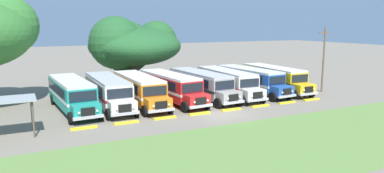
# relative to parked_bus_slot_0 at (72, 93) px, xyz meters

# --- Properties ---
(ground_plane) EXTENTS (220.00, 220.00, 0.00)m
(ground_plane) POSITION_rel_parked_bus_slot_0_xyz_m (11.39, -7.57, -1.58)
(ground_plane) COLOR slate
(foreground_grass_strip) EXTENTS (80.00, 11.19, 0.01)m
(foreground_grass_strip) POSITION_rel_parked_bus_slot_0_xyz_m (11.39, -16.10, -1.58)
(foreground_grass_strip) COLOR olive
(foreground_grass_strip) RESTS_ON ground_plane
(parked_bus_slot_0) EXTENTS (3.29, 10.93, 2.82)m
(parked_bus_slot_0) POSITION_rel_parked_bus_slot_0_xyz_m (0.00, 0.00, 0.00)
(parked_bus_slot_0) COLOR teal
(parked_bus_slot_0) RESTS_ON ground_plane
(parked_bus_slot_1) EXTENTS (2.70, 10.84, 2.82)m
(parked_bus_slot_1) POSITION_rel_parked_bus_slot_0_xyz_m (3.30, -0.16, 0.00)
(parked_bus_slot_1) COLOR silver
(parked_bus_slot_1) RESTS_ON ground_plane
(parked_bus_slot_2) EXTENTS (2.75, 10.85, 2.82)m
(parked_bus_slot_2) POSITION_rel_parked_bus_slot_0_xyz_m (6.29, -0.41, 0.00)
(parked_bus_slot_2) COLOR orange
(parked_bus_slot_2) RESTS_ON ground_plane
(parked_bus_slot_3) EXTENTS (3.50, 10.96, 2.82)m
(parked_bus_slot_3) POSITION_rel_parked_bus_slot_0_xyz_m (9.59, -0.53, 0.00)
(parked_bus_slot_3) COLOR red
(parked_bus_slot_3) RESTS_ON ground_plane
(parked_bus_slot_4) EXTENTS (3.32, 10.94, 2.82)m
(parked_bus_slot_4) POSITION_rel_parked_bus_slot_0_xyz_m (13.12, -0.57, 0.00)
(parked_bus_slot_4) COLOR #9E9993
(parked_bus_slot_4) RESTS_ON ground_plane
(parked_bus_slot_5) EXTENTS (2.84, 10.86, 2.82)m
(parked_bus_slot_5) POSITION_rel_parked_bus_slot_0_xyz_m (16.33, -0.62, 0.00)
(parked_bus_slot_5) COLOR silver
(parked_bus_slot_5) RESTS_ON ground_plane
(parked_bus_slot_6) EXTENTS (3.39, 10.95, 2.82)m
(parked_bus_slot_6) POSITION_rel_parked_bus_slot_0_xyz_m (19.56, -0.49, 0.00)
(parked_bus_slot_6) COLOR #23519E
(parked_bus_slot_6) RESTS_ON ground_plane
(parked_bus_slot_7) EXTENTS (2.89, 10.86, 2.82)m
(parked_bus_slot_7) POSITION_rel_parked_bus_slot_0_xyz_m (22.98, -0.56, 0.00)
(parked_bus_slot_7) COLOR yellow
(parked_bus_slot_7) RESTS_ON ground_plane
(curb_wheelstop_0) EXTENTS (2.00, 0.36, 0.15)m
(curb_wheelstop_0) POSITION_rel_parked_bus_slot_0_xyz_m (-0.15, -6.66, -1.51)
(curb_wheelstop_0) COLOR yellow
(curb_wheelstop_0) RESTS_ON ground_plane
(curb_wheelstop_1) EXTENTS (2.00, 0.36, 0.15)m
(curb_wheelstop_1) POSITION_rel_parked_bus_slot_0_xyz_m (3.15, -6.66, -1.51)
(curb_wheelstop_1) COLOR yellow
(curb_wheelstop_1) RESTS_ON ground_plane
(curb_wheelstop_2) EXTENTS (2.00, 0.36, 0.15)m
(curb_wheelstop_2) POSITION_rel_parked_bus_slot_0_xyz_m (6.45, -6.66, -1.51)
(curb_wheelstop_2) COLOR yellow
(curb_wheelstop_2) RESTS_ON ground_plane
(curb_wheelstop_3) EXTENTS (2.00, 0.36, 0.15)m
(curb_wheelstop_3) POSITION_rel_parked_bus_slot_0_xyz_m (9.74, -6.66, -1.51)
(curb_wheelstop_3) COLOR yellow
(curb_wheelstop_3) RESTS_ON ground_plane
(curb_wheelstop_4) EXTENTS (2.00, 0.36, 0.15)m
(curb_wheelstop_4) POSITION_rel_parked_bus_slot_0_xyz_m (13.04, -6.66, -1.51)
(curb_wheelstop_4) COLOR yellow
(curb_wheelstop_4) RESTS_ON ground_plane
(curb_wheelstop_5) EXTENTS (2.00, 0.36, 0.15)m
(curb_wheelstop_5) POSITION_rel_parked_bus_slot_0_xyz_m (16.34, -6.66, -1.51)
(curb_wheelstop_5) COLOR yellow
(curb_wheelstop_5) RESTS_ON ground_plane
(curb_wheelstop_6) EXTENTS (2.00, 0.36, 0.15)m
(curb_wheelstop_6) POSITION_rel_parked_bus_slot_0_xyz_m (19.64, -6.66, -1.51)
(curb_wheelstop_6) COLOR yellow
(curb_wheelstop_6) RESTS_ON ground_plane
(curb_wheelstop_7) EXTENTS (2.00, 0.36, 0.15)m
(curb_wheelstop_7) POSITION_rel_parked_bus_slot_0_xyz_m (22.94, -6.66, -1.51)
(curb_wheelstop_7) COLOR yellow
(curb_wheelstop_7) RESTS_ON ground_plane
(broad_shade_tree) EXTENTS (12.24, 13.45, 8.83)m
(broad_shade_tree) POSITION_rel_parked_bus_slot_0_xyz_m (9.36, 11.59, 3.54)
(broad_shade_tree) COLOR brown
(broad_shade_tree) RESTS_ON ground_plane
(utility_pole) EXTENTS (1.80, 0.20, 7.46)m
(utility_pole) POSITION_rel_parked_bus_slot_0_xyz_m (27.49, -3.67, 2.40)
(utility_pole) COLOR brown
(utility_pole) RESTS_ON ground_plane
(waiting_shelter) EXTENTS (3.60, 2.60, 2.72)m
(waiting_shelter) POSITION_rel_parked_bus_slot_0_xyz_m (-5.10, -6.21, 0.87)
(waiting_shelter) COLOR brown
(waiting_shelter) RESTS_ON ground_plane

